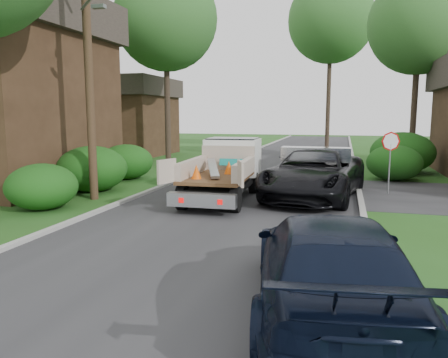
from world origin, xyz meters
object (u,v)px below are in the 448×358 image
object	(u,v)px
utility_pole	(88,57)
tree_left_far	(166,19)
navy_suv	(330,266)
house_left_far	(121,116)
tree_right_far	(419,24)
tree_center_far	(331,20)
black_pickup	(314,173)
stop_sign	(390,150)
flatbed_truck	(227,165)
tree_left_back	(33,11)

from	to	relation	value
utility_pole	tree_left_far	xyz separation A→B (m)	(-2.02, 12.02, 3.81)
navy_suv	house_left_far	bearing A→B (deg)	-63.76
house_left_far	tree_right_far	bearing A→B (deg)	-5.44
tree_center_far	black_pickup	distance (m)	24.63
tree_center_far	utility_pole	bearing A→B (deg)	-106.65
stop_sign	tree_center_far	distance (m)	23.15
tree_right_far	flatbed_truck	xyz separation A→B (m)	(-8.38, -13.02, -7.28)
tree_center_far	flatbed_truck	xyz separation A→B (m)	(-2.88, -23.02, -9.78)
house_left_far	black_pickup	size ratio (longest dim) A/B	1.14
tree_left_back	house_left_far	bearing A→B (deg)	86.82
house_left_far	tree_center_far	xyz separation A→B (m)	(15.50, 8.00, 7.93)
tree_right_far	tree_center_far	size ratio (longest dim) A/B	0.79
navy_suv	stop_sign	bearing A→B (deg)	-107.58
tree_center_far	black_pickup	bearing A→B (deg)	-88.98
tree_right_far	tree_left_back	xyz separation A→B (m)	(-21.50, -7.00, 0.50)
tree_center_far	tree_left_far	bearing A→B (deg)	-126.16
utility_pole	house_left_far	world-z (taller)	utility_pole
stop_sign	tree_left_back	distance (m)	20.89
utility_pole	tree_left_back	bearing A→B (deg)	136.74
flatbed_truck	tree_left_far	bearing A→B (deg)	121.11
tree_right_far	utility_pole	bearing A→B (deg)	-130.84
navy_suv	tree_center_far	bearing A→B (deg)	-95.91
stop_sign	black_pickup	xyz separation A→B (m)	(-2.80, -1.48, -0.85)
tree_left_far	black_pickup	distance (m)	15.90
house_left_far	flatbed_truck	world-z (taller)	house_left_far
house_left_far	navy_suv	distance (m)	29.79
utility_pole	flatbed_truck	distance (m)	6.40
utility_pole	black_pickup	distance (m)	9.31
tree_left_far	tree_center_far	distance (m)	16.22
tree_center_far	flatbed_truck	bearing A→B (deg)	-97.13
tree_center_far	navy_suv	world-z (taller)	tree_center_far
tree_right_far	navy_suv	distance (m)	24.14
utility_pole	tree_left_back	xyz separation A→B (m)	(-8.52, 8.02, 3.80)
tree_left_back	black_pickup	distance (m)	19.07
tree_left_far	tree_center_far	bearing A→B (deg)	53.84
tree_left_far	tree_right_far	xyz separation A→B (m)	(15.00, 3.00, -0.50)
tree_right_far	tree_left_back	bearing A→B (deg)	-161.97
tree_left_back	tree_center_far	size ratio (longest dim) A/B	0.82
tree_left_far	black_pickup	size ratio (longest dim) A/B	1.83
tree_left_back	stop_sign	bearing A→B (deg)	-11.77
utility_pole	tree_center_far	size ratio (longest dim) A/B	0.68
house_left_far	navy_suv	size ratio (longest dim) A/B	1.35
tree_center_far	black_pickup	size ratio (longest dim) A/B	2.20
flatbed_truck	black_pickup	distance (m)	3.33
tree_left_far	black_pickup	xyz separation A→B (m)	(9.90, -9.48, -8.06)
stop_sign	flatbed_truck	world-z (taller)	stop_sign
tree_center_far	tree_right_far	bearing A→B (deg)	-61.19
stop_sign	tree_right_far	world-z (taller)	tree_right_far
stop_sign	tree_left_far	size ratio (longest dim) A/B	0.20
house_left_far	black_pickup	xyz separation A→B (m)	(15.90, -14.48, -2.13)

